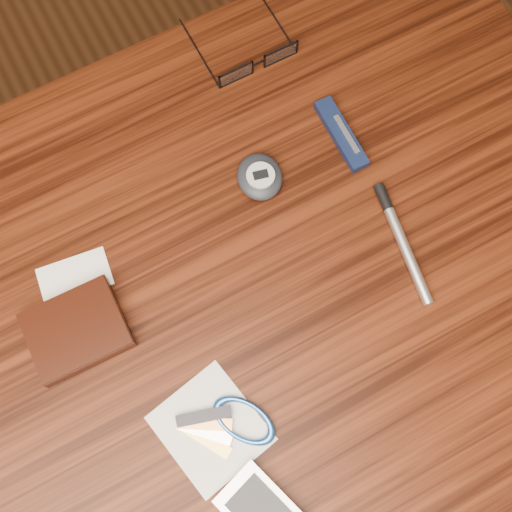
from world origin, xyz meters
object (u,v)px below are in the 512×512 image
object	(u,v)px
wallet_and_card	(77,329)
notepad_keys	(227,424)
eyeglasses	(256,61)
pedometer	(260,177)
pocket_knife	(341,134)
desk	(230,316)
silver_pen	(399,234)

from	to	relation	value
wallet_and_card	notepad_keys	size ratio (longest dim) A/B	1.01
wallet_and_card	notepad_keys	xyz separation A→B (m)	(0.10, -0.17, -0.01)
wallet_and_card	eyeglasses	size ratio (longest dim) A/B	1.16
wallet_and_card	notepad_keys	world-z (taller)	wallet_and_card
wallet_and_card	pedometer	distance (m)	0.27
wallet_and_card	eyeglasses	world-z (taller)	eyeglasses
pedometer	pocket_knife	distance (m)	0.11
eyeglasses	notepad_keys	distance (m)	0.44
desk	silver_pen	size ratio (longest dim) A/B	6.63
wallet_and_card	eyeglasses	bearing A→B (deg)	31.76
desk	pedometer	distance (m)	0.19
pocket_knife	wallet_and_card	bearing A→B (deg)	-169.57
notepad_keys	wallet_and_card	bearing A→B (deg)	120.59
desk	eyeglasses	size ratio (longest dim) A/B	8.67
notepad_keys	pocket_knife	world-z (taller)	pocket_knife
eyeglasses	pedometer	distance (m)	0.16
pedometer	silver_pen	distance (m)	0.17
desk	wallet_and_card	world-z (taller)	wallet_and_card
notepad_keys	pocket_knife	xyz separation A→B (m)	(0.28, 0.24, 0.00)
notepad_keys	silver_pen	bearing A→B (deg)	19.25
pedometer	pocket_knife	xyz separation A→B (m)	(0.11, 0.00, -0.00)
notepad_keys	silver_pen	world-z (taller)	silver_pen
desk	silver_pen	world-z (taller)	silver_pen
pedometer	notepad_keys	bearing A→B (deg)	-125.26
eyeglasses	silver_pen	xyz separation A→B (m)	(0.04, -0.28, -0.01)
desk	silver_pen	xyz separation A→B (m)	(0.21, -0.03, 0.11)
pocket_knife	silver_pen	bearing A→B (deg)	-92.41
wallet_and_card	notepad_keys	distance (m)	0.19
pedometer	notepad_keys	xyz separation A→B (m)	(-0.16, -0.23, -0.01)
pocket_knife	desk	bearing A→B (deg)	-152.36
desk	eyeglasses	world-z (taller)	eyeglasses
wallet_and_card	eyeglasses	distance (m)	0.39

